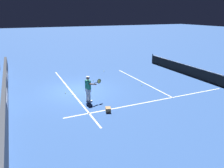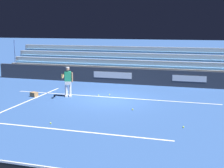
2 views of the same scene
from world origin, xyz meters
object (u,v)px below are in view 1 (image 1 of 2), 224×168
object	(u,v)px
tennis_ball_far_right	(104,71)
tennis_ball_far_left	(65,93)
tennis_ball_on_baseline	(93,81)
tennis_ball_near_player	(142,85)
ball_box_cardboard	(108,110)
tennis_net	(186,70)
tennis_player	(89,89)
tennis_ball_toward_net	(72,95)

from	to	relation	value
tennis_ball_far_right	tennis_ball_far_left	size ratio (longest dim) A/B	1.00
tennis_ball_far_right	tennis_ball_on_baseline	size ratio (longest dim) A/B	1.00
tennis_ball_far_right	tennis_ball_near_player	size ratio (longest dim) A/B	1.00
ball_box_cardboard	tennis_ball_on_baseline	bearing A→B (deg)	168.26
tennis_net	tennis_ball_far_right	bearing A→B (deg)	-123.45
tennis_player	tennis_ball_toward_net	xyz separation A→B (m)	(-1.62, -0.69, -0.86)
tennis_ball_far_left	tennis_ball_near_player	bearing A→B (deg)	82.90
tennis_ball_far_right	tennis_ball_on_baseline	bearing A→B (deg)	-38.76
ball_box_cardboard	tennis_ball_far_right	size ratio (longest dim) A/B	6.06
ball_box_cardboard	tennis_ball_toward_net	xyz separation A→B (m)	(-3.52, -1.22, -0.10)
tennis_ball_near_player	tennis_net	distance (m)	5.57
tennis_ball_far_left	tennis_ball_toward_net	world-z (taller)	same
tennis_player	tennis_net	bearing A→B (deg)	103.33
ball_box_cardboard	tennis_ball_on_baseline	xyz separation A→B (m)	(-6.12, 1.27, -0.10)
tennis_ball_on_baseline	tennis_ball_far_left	bearing A→B (deg)	-54.54
tennis_ball_far_left	tennis_ball_near_player	distance (m)	6.01
tennis_ball_far_left	tennis_ball_far_right	bearing A→B (deg)	133.07
tennis_ball_near_player	ball_box_cardboard	bearing A→B (deg)	-52.66
tennis_ball_far_left	tennis_net	distance (m)	11.44
tennis_ball_far_left	tennis_player	bearing A→B (deg)	25.77
tennis_ball_far_left	tennis_ball_near_player	size ratio (longest dim) A/B	1.00
ball_box_cardboard	tennis_ball_far_right	xyz separation A→B (m)	(-8.67, 3.32, -0.10)
tennis_ball_toward_net	tennis_net	distance (m)	11.10
tennis_ball_near_player	tennis_ball_on_baseline	world-z (taller)	same
tennis_ball_near_player	tennis_ball_toward_net	distance (m)	5.60
tennis_ball_on_baseline	tennis_ball_far_right	bearing A→B (deg)	141.24
ball_box_cardboard	tennis_ball_far_left	xyz separation A→B (m)	(-4.08, -1.59, -0.10)
tennis_ball_far_left	tennis_ball_on_baseline	distance (m)	3.51
tennis_ball_far_right	tennis_ball_toward_net	size ratio (longest dim) A/B	1.00
tennis_ball_far_right	tennis_ball_on_baseline	distance (m)	3.27
tennis_ball_far_right	tennis_ball_near_player	distance (m)	5.43
tennis_net	tennis_player	bearing A→B (deg)	-76.67
ball_box_cardboard	tennis_ball_far_right	distance (m)	9.28
tennis_net	ball_box_cardboard	bearing A→B (deg)	-66.09
tennis_ball_near_player	tennis_ball_far_right	bearing A→B (deg)	-168.77
tennis_ball_far_left	ball_box_cardboard	bearing A→B (deg)	21.27
tennis_ball_far_right	tennis_player	bearing A→B (deg)	-29.67
tennis_player	tennis_ball_far_right	world-z (taller)	tennis_player
tennis_ball_toward_net	tennis_ball_on_baseline	bearing A→B (deg)	136.14
tennis_player	tennis_ball_far_right	bearing A→B (deg)	150.33
tennis_ball_on_baseline	tennis_net	distance (m)	8.75
tennis_net	tennis_ball_near_player	bearing A→B (deg)	-79.40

